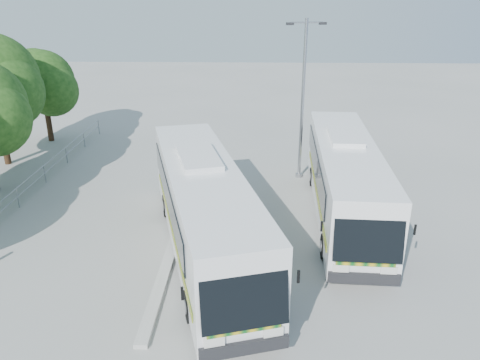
{
  "coord_description": "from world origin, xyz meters",
  "views": [
    {
      "loc": [
        0.8,
        -16.24,
        9.33
      ],
      "look_at": [
        0.24,
        2.34,
        1.77
      ],
      "focal_mm": 35.0,
      "sensor_mm": 36.0,
      "label": 1
    }
  ],
  "objects_px": {
    "coach_adjacent": "(345,178)",
    "lamppost": "(303,94)",
    "coach_main": "(204,208)",
    "tree_far_e": "(43,82)"
  },
  "relations": [
    {
      "from": "coach_main",
      "to": "coach_adjacent",
      "type": "distance_m",
      "value": 6.68
    },
    {
      "from": "tree_far_e",
      "to": "lamppost",
      "type": "distance_m",
      "value": 17.02
    },
    {
      "from": "coach_adjacent",
      "to": "lamppost",
      "type": "xyz_separation_m",
      "value": [
        -1.52,
        4.53,
        2.68
      ]
    },
    {
      "from": "coach_main",
      "to": "coach_adjacent",
      "type": "bearing_deg",
      "value": 14.57
    },
    {
      "from": "lamppost",
      "to": "coach_adjacent",
      "type": "bearing_deg",
      "value": -82.86
    },
    {
      "from": "coach_adjacent",
      "to": "tree_far_e",
      "type": "bearing_deg",
      "value": 151.6
    },
    {
      "from": "lamppost",
      "to": "coach_main",
      "type": "bearing_deg",
      "value": -129.84
    },
    {
      "from": "coach_adjacent",
      "to": "lamppost",
      "type": "height_order",
      "value": "lamppost"
    },
    {
      "from": "tree_far_e",
      "to": "lamppost",
      "type": "xyz_separation_m",
      "value": [
        15.89,
        -6.08,
        0.59
      ]
    },
    {
      "from": "tree_far_e",
      "to": "lamppost",
      "type": "relative_size",
      "value": 0.73
    }
  ]
}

